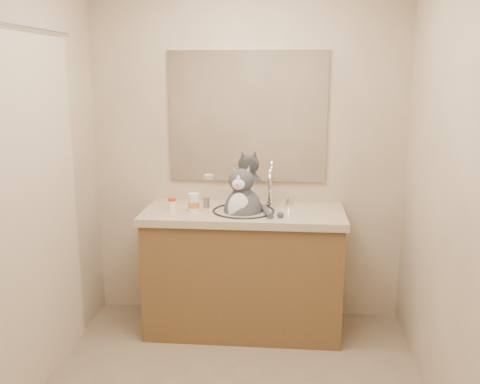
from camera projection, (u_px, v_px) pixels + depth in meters
name	position (u px, v px, depth m)	size (l,w,h in m)	color
room	(227.00, 190.00, 2.56)	(2.22, 2.52, 2.42)	#7F6F58
vanity	(244.00, 268.00, 3.66)	(1.34, 0.59, 1.12)	brown
mirror	(247.00, 117.00, 3.70)	(1.10, 0.02, 0.90)	white
shower_curtain	(29.00, 214.00, 2.78)	(0.02, 1.30, 1.93)	beige
cat	(243.00, 210.00, 3.54)	(0.37, 0.36, 0.53)	#434348
pill_bottle_redcap	(172.00, 204.00, 3.55)	(0.06, 0.06, 0.09)	white
pill_bottle_orange	(194.00, 203.00, 3.52)	(0.10, 0.10, 0.13)	white
grey_canister	(206.00, 203.00, 3.63)	(0.06, 0.06, 0.07)	gray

